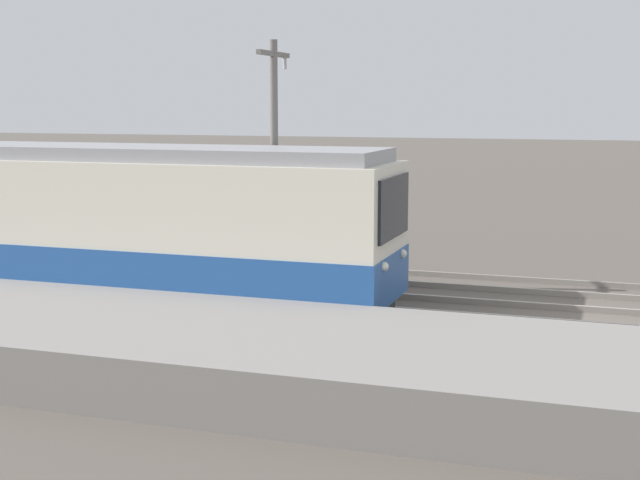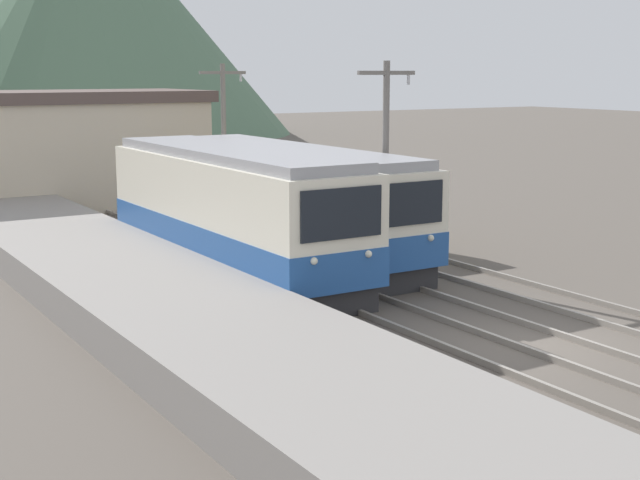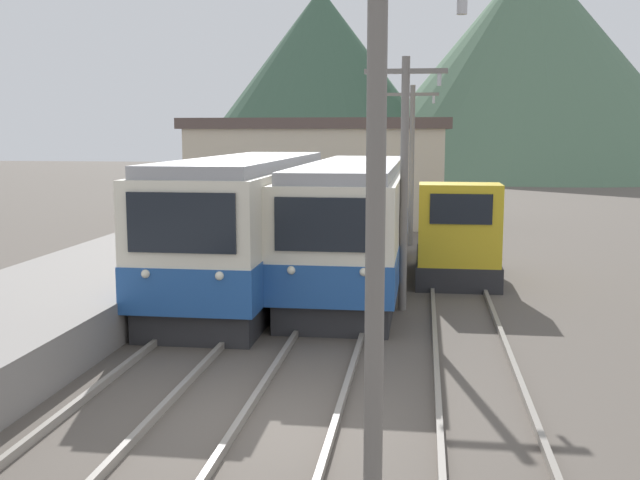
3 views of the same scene
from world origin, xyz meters
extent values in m
plane|color=#564F47|center=(0.00, 0.00, 0.00)|extent=(200.00, 200.00, 0.00)
cube|color=gray|center=(-6.25, 0.00, 0.47)|extent=(4.50, 54.00, 0.95)
cube|color=gray|center=(-3.32, 0.00, 0.07)|extent=(0.10, 60.00, 0.14)
cube|color=gray|center=(-1.88, 0.00, 0.07)|extent=(0.10, 60.00, 0.14)
cube|color=gray|center=(-0.52, 0.00, 0.07)|extent=(0.10, 60.00, 0.14)
cube|color=gray|center=(0.92, 0.00, 0.07)|extent=(0.10, 60.00, 0.14)
cube|color=gray|center=(2.48, 0.00, 0.07)|extent=(0.10, 60.00, 0.14)
cube|color=gray|center=(3.92, 0.00, 0.07)|extent=(0.10, 60.00, 0.14)
cube|color=#28282B|center=(-2.60, 9.56, 0.35)|extent=(2.58, 11.24, 0.70)
cube|color=silver|center=(-2.60, 9.56, 2.08)|extent=(2.80, 11.71, 2.76)
cube|color=#235199|center=(-2.60, 9.56, 1.20)|extent=(2.84, 11.75, 1.00)
cube|color=black|center=(-2.60, 3.67, 2.64)|extent=(2.24, 0.06, 1.22)
sphere|color=silver|center=(-3.37, 3.66, 1.58)|extent=(0.18, 0.18, 0.18)
sphere|color=silver|center=(-1.83, 3.66, 1.58)|extent=(0.18, 0.18, 0.18)
cube|color=#939399|center=(-2.60, 9.56, 3.60)|extent=(2.46, 11.24, 0.28)
cube|color=#28282B|center=(0.20, 11.07, 0.35)|extent=(2.58, 12.04, 0.70)
cube|color=silver|center=(0.20, 11.07, 1.99)|extent=(2.80, 12.54, 2.59)
cube|color=#235199|center=(0.20, 11.07, 1.17)|extent=(2.84, 12.58, 0.93)
cube|color=black|center=(0.20, 4.77, 2.51)|extent=(2.24, 0.06, 1.14)
sphere|color=silver|center=(-0.57, 4.76, 1.53)|extent=(0.18, 0.18, 0.18)
sphere|color=silver|center=(0.97, 4.76, 1.53)|extent=(0.18, 0.18, 0.18)
cube|color=#939399|center=(0.20, 11.07, 3.43)|extent=(2.46, 12.04, 0.28)
cube|color=#28282B|center=(3.20, 12.27, 0.35)|extent=(2.40, 4.58, 0.70)
cube|color=gold|center=(3.20, 10.72, 1.85)|extent=(2.28, 1.47, 2.30)
cube|color=black|center=(3.20, 9.96, 2.36)|extent=(1.68, 0.04, 0.83)
cube|color=gold|center=(3.20, 13.01, 1.40)|extent=(1.92, 3.01, 1.40)
cylinder|color=black|center=(3.20, 13.01, 2.35)|extent=(0.16, 0.16, 0.50)
cylinder|color=slate|center=(1.70, 7.88, 3.11)|extent=(0.20, 0.20, 6.23)
cube|color=slate|center=(1.70, 7.88, 5.88)|extent=(2.00, 0.12, 0.12)
cylinder|color=#B2B2B7|center=(2.50, 7.88, 5.68)|extent=(0.10, 0.10, 0.30)
camera|label=1|loc=(-19.52, -0.47, 4.65)|focal=50.00mm
camera|label=2|loc=(-13.90, -13.59, 5.90)|focal=50.00mm
camera|label=3|loc=(2.17, -10.59, 4.42)|focal=42.00mm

